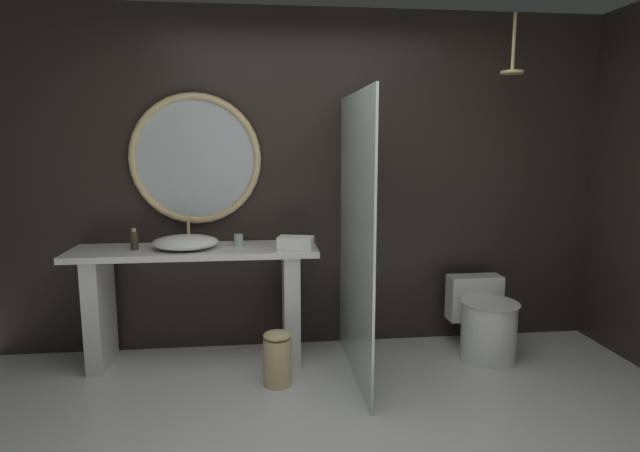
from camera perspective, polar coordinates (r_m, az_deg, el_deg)
back_wall_panel at (r=4.16m, az=-0.97°, el=4.79°), size 4.80×0.10×2.60m
vanity_counter at (r=3.98m, az=-13.18°, el=-6.71°), size 1.75×0.51×0.85m
vessel_sink at (r=3.87m, az=-14.30°, el=-1.70°), size 0.47×0.38×0.22m
tumbler_cup at (r=3.90m, az=-8.78°, el=-1.52°), size 0.07×0.07×0.09m
soap_dispenser at (r=3.95m, az=-19.41°, el=-1.45°), size 0.05×0.05×0.15m
round_wall_mirror at (r=4.07m, az=-13.28°, el=7.06°), size 0.97×0.05×0.97m
shower_glass_panel at (r=3.59m, az=3.84°, el=-1.29°), size 0.02×1.21×1.93m
rain_shower_head at (r=4.14m, az=20.07°, el=16.16°), size 0.16×0.16×0.41m
toilet at (r=4.23m, az=17.35°, el=-9.80°), size 0.42×0.60×0.57m
waste_bin at (r=3.63m, az=-4.62°, el=-14.00°), size 0.19×0.19×0.37m
folded_hand_towel at (r=3.73m, az=-2.64°, el=-1.88°), size 0.27×0.21×0.10m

